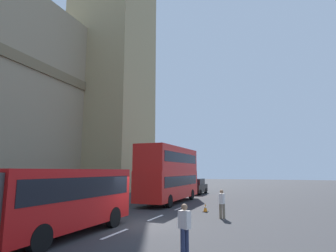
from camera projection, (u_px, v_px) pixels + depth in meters
name	position (u px, v px, depth m)	size (l,w,h in m)	color
ground_plane	(138.00, 225.00, 14.42)	(160.00, 160.00, 0.00)	#333335
lane_centre_marking	(82.00, 247.00, 10.25)	(25.20, 0.16, 0.01)	silver
double_decker_bus	(170.00, 172.00, 24.81)	(9.75, 2.54, 4.90)	red
sedan_lead	(196.00, 186.00, 33.45)	(4.40, 1.86, 1.85)	black
traffic_cone_west	(185.00, 213.00, 16.59)	(0.36, 0.36, 0.58)	black
traffic_cone_middle	(205.00, 208.00, 18.98)	(0.36, 0.36, 0.58)	black
pedestrian_near_cones	(185.00, 227.00, 9.42)	(0.37, 0.46, 1.69)	#262D4C
pedestrian_by_kerb	(222.00, 203.00, 16.44)	(0.43, 0.36, 1.69)	#726651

